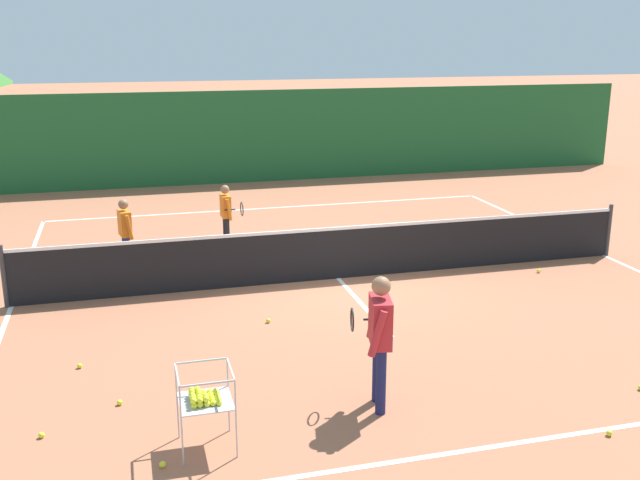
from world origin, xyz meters
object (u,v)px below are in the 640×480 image
(tennis_ball_0, at_px, (163,464))
(tennis_ball_4, at_px, (120,402))
(instructor, at_px, (379,330))
(tennis_ball_6, at_px, (268,321))
(student_0, at_px, (125,228))
(ball_cart, at_px, (204,398))
(tennis_ball_7, at_px, (80,366))
(student_1, at_px, (226,210))
(tennis_ball_3, at_px, (41,435))
(tennis_ball_5, at_px, (609,433))
(tennis_net, at_px, (338,252))
(tennis_ball_2, at_px, (539,271))

(tennis_ball_0, xyz_separation_m, tennis_ball_4, (-0.42, 1.49, 0.00))
(instructor, relative_size, tennis_ball_6, 24.16)
(instructor, bearing_deg, student_0, 113.95)
(ball_cart, relative_size, tennis_ball_7, 13.22)
(student_1, bearing_deg, student_0, -152.96)
(instructor, height_order, student_1, instructor)
(tennis_ball_0, distance_m, tennis_ball_3, 1.57)
(instructor, xyz_separation_m, tennis_ball_5, (2.26, -1.30, -0.95))
(student_0, relative_size, tennis_ball_0, 20.07)
(ball_cart, xyz_separation_m, tennis_ball_0, (-0.47, -0.27, -0.56))
(student_0, height_order, student_1, student_0)
(tennis_net, relative_size, tennis_ball_0, 167.27)
(tennis_ball_0, height_order, tennis_ball_7, same)
(student_0, height_order, tennis_ball_7, student_0)
(student_1, relative_size, tennis_ball_2, 19.47)
(tennis_ball_0, relative_size, tennis_ball_5, 1.00)
(tennis_net, xyz_separation_m, tennis_ball_2, (3.73, -0.66, -0.47))
(tennis_ball_3, relative_size, tennis_ball_7, 1.00)
(tennis_ball_0, height_order, tennis_ball_4, same)
(student_0, distance_m, student_1, 2.29)
(student_0, relative_size, tennis_ball_7, 20.07)
(tennis_ball_5, bearing_deg, tennis_net, 102.62)
(tennis_ball_2, relative_size, tennis_ball_3, 1.00)
(tennis_ball_5, height_order, tennis_ball_7, same)
(instructor, distance_m, tennis_ball_6, 3.20)
(tennis_ball_2, bearing_deg, tennis_ball_5, -113.68)
(student_1, distance_m, tennis_ball_5, 9.17)
(ball_cart, bearing_deg, tennis_ball_7, 120.12)
(ball_cart, xyz_separation_m, tennis_ball_5, (4.36, -0.92, -0.56))
(tennis_ball_6, bearing_deg, student_0, 121.69)
(student_1, relative_size, tennis_ball_0, 19.47)
(tennis_net, relative_size, tennis_ball_4, 167.27)
(student_0, bearing_deg, tennis_ball_5, -56.33)
(tennis_ball_4, xyz_separation_m, tennis_ball_5, (5.25, -2.15, 0.00))
(tennis_ball_3, bearing_deg, tennis_net, 43.31)
(tennis_ball_0, bearing_deg, tennis_ball_5, -7.76)
(tennis_ball_3, xyz_separation_m, tennis_ball_6, (3.08, 2.67, 0.00))
(instructor, relative_size, tennis_ball_4, 24.16)
(tennis_net, height_order, ball_cart, tennis_net)
(tennis_net, height_order, tennis_ball_4, tennis_net)
(tennis_ball_0, bearing_deg, student_0, 91.84)
(tennis_ball_5, relative_size, tennis_ball_7, 1.00)
(tennis_ball_2, bearing_deg, tennis_ball_0, -146.63)
(tennis_ball_0, distance_m, tennis_ball_5, 4.88)
(tennis_ball_2, bearing_deg, student_0, 163.59)
(tennis_ball_0, xyz_separation_m, tennis_ball_5, (4.83, -0.66, 0.00))
(student_0, distance_m, tennis_ball_0, 6.98)
(tennis_net, height_order, tennis_ball_6, tennis_net)
(tennis_ball_3, height_order, tennis_ball_7, same)
(tennis_ball_2, height_order, tennis_ball_5, same)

